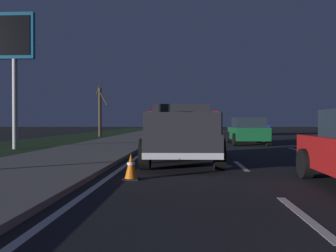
# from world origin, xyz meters

# --- Properties ---
(ground) EXTENTS (144.00, 144.00, 0.00)m
(ground) POSITION_xyz_m (27.00, 0.00, 0.00)
(ground) COLOR black
(sidewalk_shoulder) EXTENTS (108.00, 4.00, 0.12)m
(sidewalk_shoulder) POSITION_xyz_m (27.00, 7.45, 0.06)
(sidewalk_shoulder) COLOR slate
(sidewalk_shoulder) RESTS_ON ground
(grass_verge) EXTENTS (108.00, 6.00, 0.01)m
(grass_verge) POSITION_xyz_m (27.00, 12.45, 0.00)
(grass_verge) COLOR #1E3819
(grass_verge) RESTS_ON ground
(lane_markings) EXTENTS (108.66, 7.04, 0.01)m
(lane_markings) POSITION_xyz_m (30.53, 3.07, 0.00)
(lane_markings) COLOR silver
(lane_markings) RESTS_ON ground
(pickup_truck) EXTENTS (5.47, 2.36, 1.87)m
(pickup_truck) POSITION_xyz_m (10.75, 3.50, 0.98)
(pickup_truck) COLOR #232328
(pickup_truck) RESTS_ON ground
(sedan_green) EXTENTS (4.41, 2.04, 1.54)m
(sedan_green) POSITION_xyz_m (20.41, -0.21, 0.78)
(sedan_green) COLOR #14592D
(sedan_green) RESTS_ON ground
(sedan_blue) EXTENTS (4.42, 2.06, 1.54)m
(sedan_blue) POSITION_xyz_m (36.29, -3.72, 0.78)
(sedan_blue) COLOR navy
(sedan_blue) RESTS_ON ground
(gas_price_sign) EXTENTS (0.27, 1.90, 6.49)m
(gas_price_sign) POSITION_xyz_m (16.08, 11.50, 4.85)
(gas_price_sign) COLOR #99999E
(gas_price_sign) RESTS_ON ground
(bare_tree_far) EXTENTS (1.46, 1.36, 4.69)m
(bare_tree_far) POSITION_xyz_m (31.18, 10.99, 2.28)
(bare_tree_far) COLOR #423323
(bare_tree_far) RESTS_ON ground
(traffic_cone_near) EXTENTS (0.36, 0.36, 0.58)m
(traffic_cone_near) POSITION_xyz_m (7.18, 4.58, 0.28)
(traffic_cone_near) COLOR black
(traffic_cone_near) RESTS_ON ground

